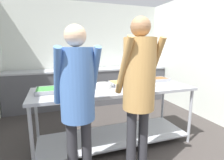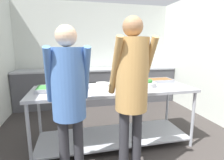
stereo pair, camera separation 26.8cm
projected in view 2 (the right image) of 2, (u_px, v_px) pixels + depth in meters
The scene contains 13 objects.
wall_rear at pixel (96, 53), 4.86m from camera, with size 4.24×0.06×2.65m.
wall_right at pixel (213, 56), 3.50m from camera, with size 0.06×3.93×2.65m.
back_counter at pixel (99, 86), 4.67m from camera, with size 4.08×0.65×0.94m.
serving_counter at pixel (113, 106), 2.66m from camera, with size 2.37×0.82×0.90m.
serving_tray_greens at pixel (50, 89), 2.44m from camera, with size 0.37×0.33×0.05m.
sauce_pan at pixel (79, 85), 2.55m from camera, with size 0.37×0.23×0.09m.
plate_stack at pixel (102, 86), 2.60m from camera, with size 0.25×0.25×0.07m.
serving_tray_roast at pixel (122, 84), 2.78m from camera, with size 0.37×0.30×0.05m.
broccoli_bowl at pixel (148, 84), 2.66m from camera, with size 0.25×0.25×0.12m.
serving_tray_vegetables at pixel (160, 80), 3.03m from camera, with size 0.41×0.28×0.05m.
guest_serving_left at pixel (69, 91), 1.77m from camera, with size 0.46×0.36×1.72m.
guest_serving_right at pixel (132, 83), 1.86m from camera, with size 0.46×0.37×1.81m.
water_bottle at pixel (144, 64), 4.83m from camera, with size 0.06×0.06×0.23m.
Camera 2 is at (-0.69, -1.07, 1.51)m, focal length 28.00 mm.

